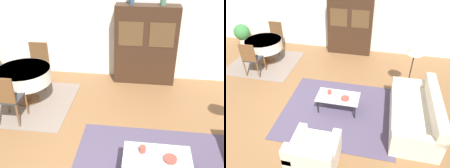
{
  "view_description": "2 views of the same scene",
  "coord_description": "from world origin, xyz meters",
  "views": [
    {
      "loc": [
        0.69,
        -2.43,
        3.1
      ],
      "look_at": [
        0.2,
        1.4,
        0.95
      ],
      "focal_mm": 42.0,
      "sensor_mm": 36.0,
      "label": 1
    },
    {
      "loc": [
        1.8,
        -3.43,
        3.55
      ],
      "look_at": [
        0.98,
        0.37,
        0.75
      ],
      "focal_mm": 35.0,
      "sensor_mm": 36.0,
      "label": 2
    }
  ],
  "objects": [
    {
      "name": "wall_back",
      "position": [
        0.0,
        3.63,
        1.35
      ],
      "size": [
        10.0,
        0.06,
        2.7
      ],
      "color": "white",
      "rests_on": "ground_plane"
    },
    {
      "name": "dining_rug",
      "position": [
        -1.79,
        2.05,
        0.01
      ],
      "size": [
        2.06,
        1.85,
        0.01
      ],
      "color": "gray",
      "rests_on": "ground_plane"
    },
    {
      "name": "coffee_table",
      "position": [
        0.98,
        0.37,
        0.36
      ],
      "size": [
        0.97,
        0.52,
        0.39
      ],
      "color": "black",
      "rests_on": "area_rug"
    },
    {
      "name": "display_cabinet",
      "position": [
        0.74,
        3.38,
        0.93
      ],
      "size": [
        1.43,
        0.4,
        1.85
      ],
      "color": "#382316",
      "rests_on": "ground_plane"
    },
    {
      "name": "dining_table",
      "position": [
        -1.73,
        2.13,
        0.61
      ],
      "size": [
        1.11,
        1.11,
        0.76
      ],
      "color": "brown",
      "rests_on": "dining_rug"
    },
    {
      "name": "dining_chair_near",
      "position": [
        -1.73,
        1.35,
        0.58
      ],
      "size": [
        0.44,
        0.44,
        1.01
      ],
      "color": "brown",
      "rests_on": "dining_rug"
    },
    {
      "name": "dining_chair_far",
      "position": [
        -1.73,
        2.9,
        0.58
      ],
      "size": [
        0.44,
        0.44,
        1.01
      ],
      "rotation": [
        0.0,
        0.0,
        3.14
      ],
      "color": "brown",
      "rests_on": "dining_rug"
    },
    {
      "name": "cup",
      "position": [
        0.76,
        0.44,
        0.44
      ],
      "size": [
        0.1,
        0.1,
        0.1
      ],
      "color": "#9E4238",
      "rests_on": "coffee_table"
    },
    {
      "name": "bowl",
      "position": [
        1.15,
        0.32,
        0.42
      ],
      "size": [
        0.19,
        0.19,
        0.04
      ],
      "color": "#9E4238",
      "rests_on": "coffee_table"
    },
    {
      "name": "vase_short",
      "position": [
        1.05,
        3.38,
        1.94
      ],
      "size": [
        0.13,
        0.13,
        0.19
      ],
      "color": "#4C7A60",
      "rests_on": "display_cabinet"
    }
  ]
}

